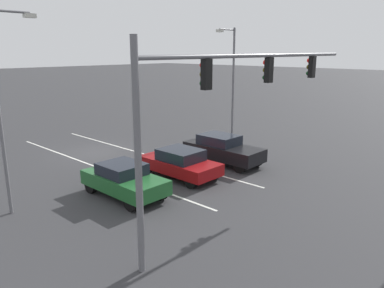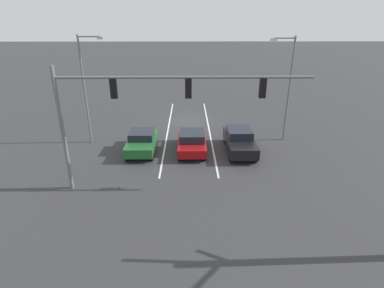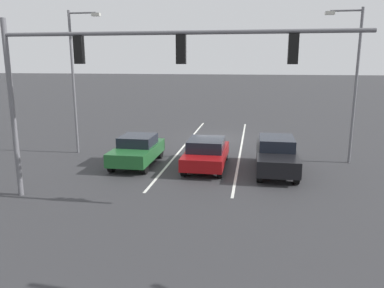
% 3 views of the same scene
% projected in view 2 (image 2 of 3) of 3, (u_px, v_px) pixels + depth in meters
% --- Properties ---
extents(ground_plane, '(240.00, 240.00, 0.00)m').
position_uv_depth(ground_plane, '(188.00, 120.00, 28.10)').
color(ground_plane, '#333335').
extents(lane_stripe_left_divider, '(0.12, 17.32, 0.01)m').
position_uv_depth(lane_stripe_left_divider, '(209.00, 129.00, 25.65)').
color(lane_stripe_left_divider, silver).
rests_on(lane_stripe_left_divider, ground_plane).
extents(lane_stripe_center_divider, '(0.12, 17.32, 0.01)m').
position_uv_depth(lane_stripe_center_divider, '(168.00, 129.00, 25.61)').
color(lane_stripe_center_divider, silver).
rests_on(lane_stripe_center_divider, ground_plane).
extents(car_darkgreen_rightlane_front, '(1.87, 4.10, 1.49)m').
position_uv_depth(car_darkgreen_rightlane_front, '(142.00, 141.00, 21.00)').
color(car_darkgreen_rightlane_front, '#1E5928').
rests_on(car_darkgreen_rightlane_front, ground_plane).
extents(car_maroon_midlane_front, '(1.92, 4.28, 1.46)m').
position_uv_depth(car_maroon_midlane_front, '(192.00, 141.00, 21.08)').
color(car_maroon_midlane_front, maroon).
rests_on(car_maroon_midlane_front, ground_plane).
extents(car_black_leftlane_front, '(1.83, 4.63, 1.61)m').
position_uv_depth(car_black_leftlane_front, '(239.00, 140.00, 21.01)').
color(car_black_leftlane_front, black).
rests_on(car_black_leftlane_front, ground_plane).
extents(traffic_signal_gantry, '(12.62, 0.37, 6.67)m').
position_uv_depth(traffic_signal_gantry, '(143.00, 100.00, 14.80)').
color(traffic_signal_gantry, slate).
rests_on(traffic_signal_gantry, ground_plane).
extents(street_lamp_right_shoulder, '(1.82, 0.24, 7.79)m').
position_uv_depth(street_lamp_right_shoulder, '(87.00, 83.00, 21.26)').
color(street_lamp_right_shoulder, slate).
rests_on(street_lamp_right_shoulder, ground_plane).
extents(street_lamp_left_shoulder, '(1.79, 0.24, 7.66)m').
position_uv_depth(street_lamp_left_shoulder, '(287.00, 83.00, 21.75)').
color(street_lamp_left_shoulder, slate).
rests_on(street_lamp_left_shoulder, ground_plane).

